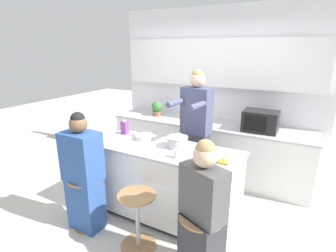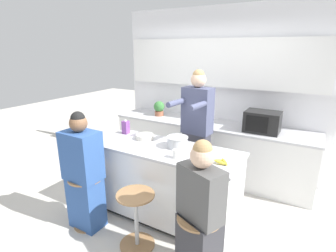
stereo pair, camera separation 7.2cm
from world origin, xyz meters
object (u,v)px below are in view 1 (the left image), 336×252
Objects in this scene: kitchen_island at (165,183)px; cooking_pot at (177,142)px; bar_stool_leftmost at (87,199)px; person_seated_near at (202,217)px; bar_stool_center at (138,217)px; person_wrapped_blanket at (83,176)px; person_cooking at (195,136)px; coffee_cup_near at (177,154)px; banana_bunch at (222,161)px; bar_stool_rightmost at (201,242)px; fruit_bowl at (144,137)px; potted_plant at (157,108)px; juice_carton at (125,128)px; microwave at (260,121)px.

cooking_pot is at bearing 39.53° from kitchen_island.
person_seated_near reaches higher than bar_stool_leftmost.
person_wrapped_blanket is at bearing -177.96° from bar_stool_center.
kitchen_island is 0.60m from bar_stool_center.
person_cooking is 16.46× the size of coffee_cup_near.
person_cooking is at bearing 129.64° from banana_bunch.
bar_stool_rightmost is 0.79m from banana_bunch.
fruit_bowl is at bearing 152.75° from coffee_cup_near.
potted_plant is at bearing 152.73° from person_seated_near.
person_cooking is at bearing 27.15° from juice_carton.
bar_stool_leftmost is 1.00× the size of bar_stool_center.
cooking_pot is 0.32m from coffee_cup_near.
bar_stool_center is 2.22m from microwave.
person_seated_near is at bearing -1.04° from bar_stool_leftmost.
microwave is at bearing 51.56° from bar_stool_leftmost.
bar_stool_rightmost is 5.73× the size of coffee_cup_near.
banana_bunch is at bearing -11.75° from fruit_bowl.
banana_bunch is (-0.00, 0.52, 0.60)m from bar_stool_rightmost.
juice_carton is (-1.46, 0.81, 0.40)m from person_seated_near.
microwave reaches higher than coffee_cup_near.
fruit_bowl is at bearing -134.89° from microwave.
person_wrapped_blanket is (-0.83, -1.25, -0.23)m from person_cooking.
banana_bunch reaches higher than bar_stool_center.
microwave is (1.54, 1.97, 0.37)m from person_wrapped_blanket.
cooking_pot is at bearing -85.31° from person_cooking.
cooking_pot is 2.03× the size of banana_bunch.
fruit_bowl is at bearing 168.25° from banana_bunch.
bar_stool_center is at bearing -90.00° from kitchen_island.
microwave reaches higher than juice_carton.
person_cooking is at bearing 44.55° from fruit_bowl.
person_seated_near reaches higher than banana_bunch.
person_wrapped_blanket is at bearing -139.30° from cooking_pot.
person_cooking is 1.27× the size of person_wrapped_blanket.
bar_stool_rightmost is 0.88m from coffee_cup_near.
bar_stool_center is (0.00, -0.59, -0.11)m from kitchen_island.
person_cooking is 0.94m from banana_bunch.
potted_plant is at bearing 129.76° from bar_stool_rightmost.
person_cooking is at bearing -35.54° from potted_plant.
bar_stool_leftmost is at bearing -83.09° from potted_plant.
potted_plant reaches higher than juice_carton.
fruit_bowl is at bearing 117.86° from bar_stool_center.
banana_bunch is 1.45m from microwave.
bar_stool_leftmost is 1.44m from bar_stool_rightmost.
person_seated_near is at bearing -21.45° from bar_stool_rightmost.
juice_carton reaches higher than bar_stool_leftmost.
cooking_pot is at bearing 162.95° from banana_bunch.
microwave is at bearing -1.59° from potted_plant.
cooking_pot is 1.31× the size of potted_plant.
fruit_bowl is (0.33, 0.73, 0.60)m from bar_stool_leftmost.
person_seated_near is 7.08× the size of juice_carton.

